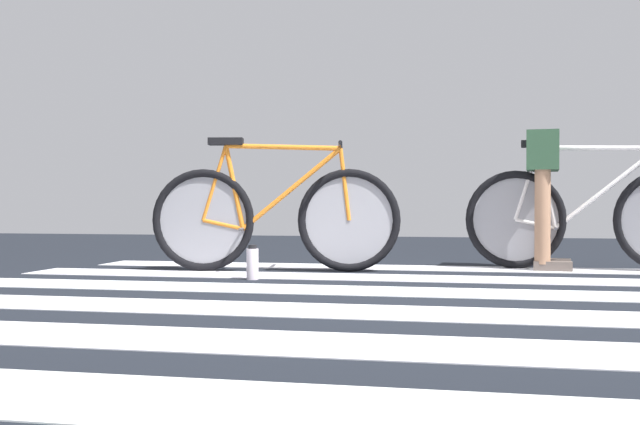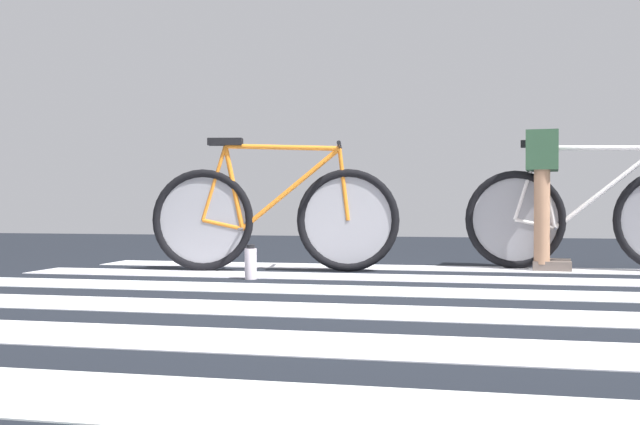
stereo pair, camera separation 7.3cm
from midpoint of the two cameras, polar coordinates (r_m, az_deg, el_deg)
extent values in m
cube|color=black|center=(3.68, 6.18, -6.85)|extent=(18.00, 14.00, 0.02)
cube|color=silver|center=(1.72, 1.36, -15.12)|extent=(5.20, 0.44, 0.00)
cube|color=silver|center=(2.48, 1.05, -10.24)|extent=(5.20, 0.44, 0.00)
cube|color=silver|center=(3.19, 7.73, -7.79)|extent=(5.20, 0.44, 0.00)
cube|color=silver|center=(3.96, 6.38, -6.14)|extent=(5.20, 0.44, 0.00)
cube|color=silver|center=(4.69, 6.73, -5.09)|extent=(5.20, 0.44, 0.00)
cube|color=silver|center=(5.43, 9.02, -4.31)|extent=(5.20, 0.44, 0.00)
torus|color=black|center=(5.19, -9.45, -0.60)|extent=(0.72, 0.17, 0.72)
torus|color=black|center=(5.09, 1.87, -0.61)|extent=(0.72, 0.17, 0.72)
cylinder|color=gray|center=(5.19, -9.45, -0.60)|extent=(0.60, 0.10, 0.61)
cylinder|color=gray|center=(5.09, 1.87, -0.61)|extent=(0.60, 0.10, 0.61)
cylinder|color=orange|center=(5.13, -3.29, 5.10)|extent=(0.80, 0.16, 0.05)
cylinder|color=orange|center=(5.11, -2.62, 1.86)|extent=(0.70, 0.15, 0.59)
cylinder|color=orange|center=(5.15, -7.06, 1.95)|extent=(0.16, 0.06, 0.59)
cylinder|color=orange|center=(5.17, -7.93, -0.93)|extent=(0.29, 0.07, 0.09)
cylinder|color=orange|center=(5.18, -8.59, 2.28)|extent=(0.19, 0.06, 0.53)
cylinder|color=orange|center=(5.09, 1.54, 2.20)|extent=(0.09, 0.04, 0.50)
cube|color=black|center=(5.18, -7.72, 5.49)|extent=(0.25, 0.13, 0.05)
cylinder|color=black|center=(5.11, 1.20, 5.23)|extent=(0.11, 0.52, 0.03)
cylinder|color=#4C4C51|center=(5.15, -6.39, -1.27)|extent=(0.08, 0.34, 0.02)
torus|color=black|center=(5.52, 14.57, -0.54)|extent=(0.72, 0.13, 0.72)
cylinder|color=gray|center=(5.52, 14.57, -0.54)|extent=(0.60, 0.06, 0.61)
cylinder|color=white|center=(5.54, 20.40, 4.72)|extent=(0.80, 0.11, 0.05)
cylinder|color=white|center=(5.53, 21.01, 1.72)|extent=(0.70, 0.10, 0.59)
cylinder|color=white|center=(5.52, 16.86, 1.84)|extent=(0.16, 0.05, 0.59)
cylinder|color=white|center=(5.52, 16.02, -0.85)|extent=(0.29, 0.05, 0.09)
cylinder|color=white|center=(5.52, 15.41, 2.16)|extent=(0.19, 0.04, 0.53)
cube|color=black|center=(5.54, 16.25, 5.16)|extent=(0.25, 0.11, 0.05)
cylinder|color=#4C4C51|center=(5.52, 17.48, -1.17)|extent=(0.05, 0.34, 0.02)
cylinder|color=#A87A5B|center=(5.66, 16.55, 0.94)|extent=(0.11, 0.11, 0.90)
cylinder|color=#A87A5B|center=(5.38, 16.54, 0.95)|extent=(0.11, 0.11, 0.90)
cube|color=#2B4C34|center=(5.53, 16.56, 4.58)|extent=(0.26, 0.43, 0.28)
cube|color=#63564F|center=(5.68, 17.25, -3.78)|extent=(0.27, 0.12, 0.07)
cube|color=#63564F|center=(5.40, 17.27, -4.01)|extent=(0.27, 0.12, 0.07)
cylinder|color=white|center=(4.60, -5.71, -4.01)|extent=(0.07, 0.07, 0.19)
cylinder|color=black|center=(4.60, -5.71, -2.67)|extent=(0.05, 0.05, 0.02)
camera|label=1|loc=(0.04, -78.79, 0.12)|focal=41.14mm
camera|label=2|loc=(0.04, 101.21, -0.12)|focal=41.14mm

